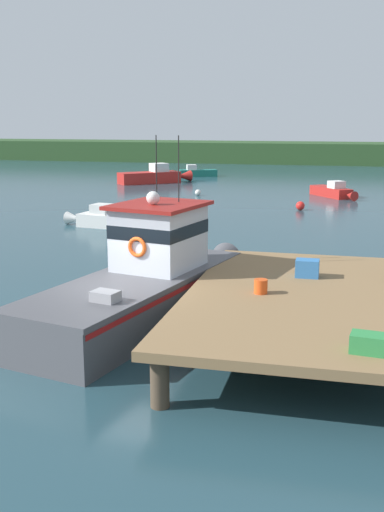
% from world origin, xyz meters
% --- Properties ---
extents(ground_plane, '(200.00, 200.00, 0.00)m').
position_xyz_m(ground_plane, '(0.00, 0.00, 0.00)').
color(ground_plane, '#23424C').
extents(dock, '(6.00, 9.00, 1.20)m').
position_xyz_m(dock, '(4.80, 0.00, 1.07)').
color(dock, '#4C3D2D').
rests_on(dock, ground).
extents(main_fishing_boat, '(4.31, 9.96, 4.80)m').
position_xyz_m(main_fishing_boat, '(0.33, 1.08, 1.01)').
color(main_fishing_boat, '#4C4C51').
rests_on(main_fishing_boat, ground).
extents(crate_single_far, '(0.65, 0.51, 0.34)m').
position_xyz_m(crate_single_far, '(5.88, -3.54, 1.37)').
color(crate_single_far, '#2D8442').
rests_on(crate_single_far, dock).
extents(crate_stack_near_edge, '(0.60, 0.44, 0.46)m').
position_xyz_m(crate_stack_near_edge, '(4.50, 1.66, 1.43)').
color(crate_stack_near_edge, '#3370B2').
rests_on(crate_stack_near_edge, dock).
extents(bait_bucket, '(0.32, 0.32, 0.34)m').
position_xyz_m(bait_bucket, '(3.53, -0.19, 1.37)').
color(bait_bucket, '#E04C19').
rests_on(bait_bucket, dock).
extents(moored_boat_far_right, '(4.28, 2.39, 1.09)m').
position_xyz_m(moored_boat_far_right, '(-8.05, 41.57, 0.37)').
color(moored_boat_far_right, '#196B5B').
rests_on(moored_boat_far_right, ground).
extents(moored_boat_far_left, '(3.30, 4.09, 1.12)m').
position_xyz_m(moored_boat_far_left, '(4.64, 28.98, 0.39)').
color(moored_boat_far_left, red).
rests_on(moored_boat_far_left, ground).
extents(moored_boat_near_channel, '(4.52, 1.68, 1.13)m').
position_xyz_m(moored_boat_near_channel, '(-5.89, 14.08, 0.39)').
color(moored_boat_near_channel, silver).
rests_on(moored_boat_near_channel, ground).
extents(moored_boat_off_the_point, '(5.60, 5.06, 1.60)m').
position_xyz_m(moored_boat_off_the_point, '(-9.94, 35.16, 0.55)').
color(moored_boat_off_the_point, red).
rests_on(moored_boat_off_the_point, ground).
extents(mooring_buoy_spare_mooring, '(0.41, 0.41, 0.41)m').
position_xyz_m(mooring_buoy_spare_mooring, '(-4.50, 27.70, 0.21)').
color(mooring_buoy_spare_mooring, silver).
rests_on(mooring_buoy_spare_mooring, ground).
extents(mooring_buoy_channel_marker, '(0.43, 0.43, 0.43)m').
position_xyz_m(mooring_buoy_channel_marker, '(-2.02, 16.23, 0.21)').
color(mooring_buoy_channel_marker, red).
rests_on(mooring_buoy_channel_marker, ground).
extents(mooring_buoy_outer, '(0.51, 0.51, 0.51)m').
position_xyz_m(mooring_buoy_outer, '(2.90, 22.22, 0.26)').
color(mooring_buoy_outer, red).
rests_on(mooring_buoy_outer, ground).
extents(far_shoreline, '(120.00, 8.00, 2.40)m').
position_xyz_m(far_shoreline, '(0.00, 62.00, 1.20)').
color(far_shoreline, '#284723').
rests_on(far_shoreline, ground).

